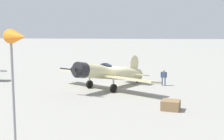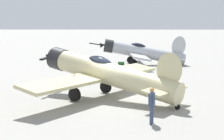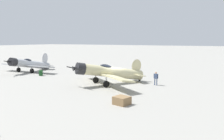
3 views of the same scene
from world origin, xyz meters
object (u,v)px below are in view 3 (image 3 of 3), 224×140
Objects in this scene: airplane_mid_apron at (29,64)px; equipment_crate at (122,100)px; airplane_foreground at (109,72)px; ground_crew_mechanic at (156,77)px; fuel_drum at (41,73)px.

airplane_mid_apron reaches higher than equipment_crate.
ground_crew_mechanic is at bearing 146.85° from airplane_foreground.
airplane_mid_apron is at bearing -114.01° from equipment_crate.
ground_crew_mechanic is 9.66m from equipment_crate.
fuel_drum is (2.18, 4.97, -0.95)m from airplane_mid_apron.
airplane_foreground is 12.89m from fuel_drum.
ground_crew_mechanic is (0.74, 23.18, -0.37)m from airplane_mid_apron.
ground_crew_mechanic is at bearing 84.07° from airplane_mid_apron.
airplane_mid_apron is 6.46× the size of ground_crew_mechanic.
airplane_foreground is 9.22m from equipment_crate.
equipment_crate is 20.08m from fuel_drum.
airplane_mid_apron reaches higher than airplane_foreground.
airplane_mid_apron is 12.51× the size of fuel_drum.
ground_crew_mechanic is (-2.35, 5.40, -0.56)m from airplane_foreground.
airplane_foreground is at bearing 76.02° from airplane_mid_apron.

